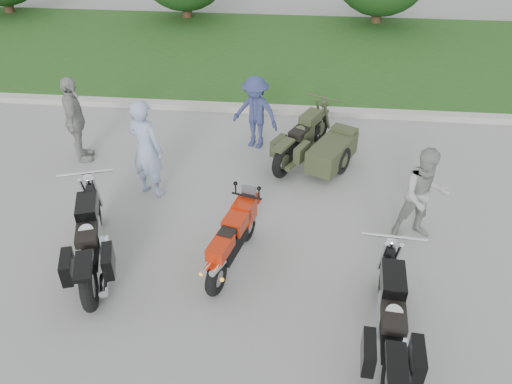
# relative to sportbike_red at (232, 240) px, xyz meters

# --- Properties ---
(ground) EXTENTS (80.00, 80.00, 0.00)m
(ground) POSITION_rel_sportbike_red_xyz_m (-0.51, -0.44, -0.52)
(ground) COLOR gray
(ground) RESTS_ON ground
(curb) EXTENTS (60.00, 0.30, 0.15)m
(curb) POSITION_rel_sportbike_red_xyz_m (-0.51, 5.56, -0.44)
(curb) COLOR #A7A49D
(curb) RESTS_ON ground
(grass_strip) EXTENTS (60.00, 8.00, 0.14)m
(grass_strip) POSITION_rel_sportbike_red_xyz_m (-0.51, 9.71, -0.45)
(grass_strip) COLOR #36591E
(grass_strip) RESTS_ON ground
(sportbike_red) EXTENTS (0.66, 1.83, 0.88)m
(sportbike_red) POSITION_rel_sportbike_red_xyz_m (0.00, 0.00, 0.00)
(sportbike_red) COLOR black
(sportbike_red) RESTS_ON ground
(cruiser_left) EXTENTS (1.00, 2.46, 0.98)m
(cruiser_left) POSITION_rel_sportbike_red_xyz_m (-2.14, -0.26, -0.02)
(cruiser_left) COLOR black
(cruiser_left) RESTS_ON ground
(cruiser_right) EXTENTS (0.48, 2.51, 0.96)m
(cruiser_right) POSITION_rel_sportbike_red_xyz_m (2.24, -1.41, -0.03)
(cruiser_right) COLOR black
(cruiser_right) RESTS_ON ground
(cruiser_sidecar) EXTENTS (1.75, 2.21, 0.91)m
(cruiser_sidecar) POSITION_rel_sportbike_red_xyz_m (1.35, 3.15, -0.09)
(cruiser_sidecar) COLOR black
(cruiser_sidecar) RESTS_ON ground
(person_stripe) EXTENTS (0.82, 0.70, 1.91)m
(person_stripe) POSITION_rel_sportbike_red_xyz_m (-1.81, 1.85, 0.44)
(person_stripe) COLOR #8C9CBF
(person_stripe) RESTS_ON ground
(person_grey) EXTENTS (0.90, 0.75, 1.67)m
(person_grey) POSITION_rel_sportbike_red_xyz_m (3.00, 1.04, 0.32)
(person_grey) COLOR gray
(person_grey) RESTS_ON ground
(person_denim) EXTENTS (1.18, 0.92, 1.61)m
(person_denim) POSITION_rel_sportbike_red_xyz_m (-0.02, 3.84, 0.29)
(person_denim) COLOR navy
(person_denim) RESTS_ON ground
(person_back) EXTENTS (0.74, 1.15, 1.82)m
(person_back) POSITION_rel_sportbike_red_xyz_m (-3.59, 2.93, 0.39)
(person_back) COLOR gray
(person_back) RESTS_ON ground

